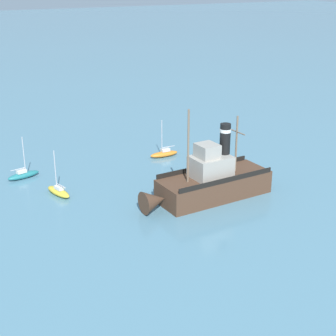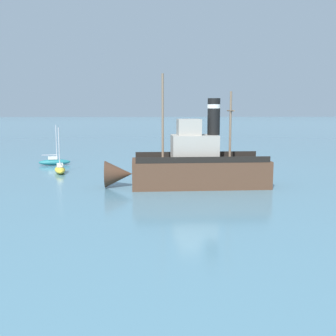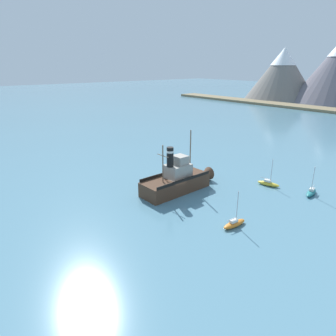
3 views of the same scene
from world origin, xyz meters
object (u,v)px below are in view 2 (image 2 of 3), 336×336
Objects in this scene: old_tugboat at (193,166)px; sailboat_orange at (199,162)px; sailboat_yellow at (60,169)px; sailboat_teal at (54,162)px.

sailboat_orange is at bearing -8.67° from old_tugboat.
sailboat_orange is at bearing -71.43° from sailboat_yellow.
sailboat_orange is 16.48m from sailboat_yellow.
sailboat_teal is at bearing 46.17° from old_tugboat.
sailboat_yellow is at bearing 58.24° from old_tugboat.
old_tugboat is 21.68m from sailboat_teal.
sailboat_teal is 17.74m from sailboat_orange.
sailboat_orange is (-1.35, -17.69, 0.00)m from sailboat_teal.
old_tugboat reaches higher than sailboat_teal.
sailboat_teal is 1.00× the size of sailboat_orange.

